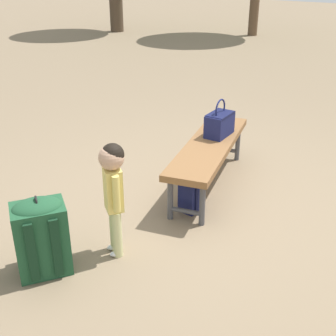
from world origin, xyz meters
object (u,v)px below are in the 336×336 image
(child_standing, at_px, (113,183))
(backpack_small, at_px, (192,192))
(backpack_large, at_px, (41,234))
(handbag, at_px, (220,123))
(park_bench, at_px, (209,149))

(child_standing, xyz_separation_m, backpack_small, (-0.86, 0.16, -0.42))
(child_standing, distance_m, backpack_large, 0.61)
(handbag, relative_size, backpack_small, 1.05)
(backpack_small, bearing_deg, handbag, -171.80)
(park_bench, bearing_deg, backpack_small, 10.40)
(handbag, xyz_separation_m, backpack_small, (0.71, 0.10, -0.40))
(handbag, xyz_separation_m, backpack_large, (2.01, -0.36, -0.27))
(child_standing, bearing_deg, backpack_small, 169.16)
(handbag, bearing_deg, child_standing, -2.23)
(backpack_large, bearing_deg, backpack_small, 160.16)
(child_standing, bearing_deg, park_bench, 176.79)
(handbag, distance_m, backpack_small, 0.82)
(park_bench, relative_size, backpack_large, 2.72)
(park_bench, xyz_separation_m, backpack_large, (1.78, -0.38, -0.09))
(park_bench, distance_m, backpack_large, 1.82)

